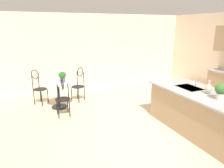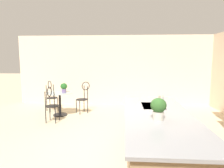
% 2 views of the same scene
% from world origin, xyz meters
% --- Properties ---
extents(ground_plane, '(40.00, 40.00, 0.00)m').
position_xyz_m(ground_plane, '(0.00, 0.00, 0.00)').
color(ground_plane, beige).
extents(wall_left_window, '(0.12, 7.80, 2.70)m').
position_xyz_m(wall_left_window, '(-4.26, 0.00, 1.35)').
color(wall_left_window, beige).
rests_on(wall_left_window, ground).
extents(kitchen_island, '(2.80, 1.06, 0.92)m').
position_xyz_m(kitchen_island, '(0.30, 0.85, 0.46)').
color(kitchen_island, tan).
rests_on(kitchen_island, ground).
extents(bistro_table, '(0.80, 0.80, 0.74)m').
position_xyz_m(bistro_table, '(-2.55, -1.74, 0.45)').
color(bistro_table, black).
rests_on(bistro_table, ground).
extents(chair_near_window, '(0.54, 0.54, 1.04)m').
position_xyz_m(chair_near_window, '(-3.09, -2.23, 0.57)').
color(chair_near_window, black).
rests_on(chair_near_window, ground).
extents(chair_by_island, '(0.49, 0.39, 1.04)m').
position_xyz_m(chair_by_island, '(-1.85, -1.74, 0.57)').
color(chair_by_island, black).
rests_on(chair_by_island, ground).
extents(chair_toward_desk, '(0.53, 0.53, 1.04)m').
position_xyz_m(chair_toward_desk, '(-2.90, -1.05, 0.57)').
color(chair_toward_desk, black).
rests_on(chair_toward_desk, ground).
extents(sink_faucet, '(0.02, 0.02, 0.22)m').
position_xyz_m(sink_faucet, '(-0.25, 1.03, 1.03)').
color(sink_faucet, '#B2B5BA').
rests_on(sink_faucet, kitchen_island).
extents(potted_plant_on_table, '(0.21, 0.21, 0.30)m').
position_xyz_m(potted_plant_on_table, '(-2.57, -1.60, 0.91)').
color(potted_plant_on_table, '#7A669E').
rests_on(potted_plant_on_table, bistro_table).
extents(potted_plant_counter_near, '(0.23, 0.23, 0.32)m').
position_xyz_m(potted_plant_counter_near, '(0.60, 0.80, 1.10)').
color(potted_plant_counter_near, beige).
rests_on(potted_plant_counter_near, kitchen_island).
extents(vase_on_counter, '(0.13, 0.13, 0.29)m').
position_xyz_m(vase_on_counter, '(0.25, 0.87, 1.03)').
color(vase_on_counter, '#BCB29E').
rests_on(vase_on_counter, kitchen_island).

